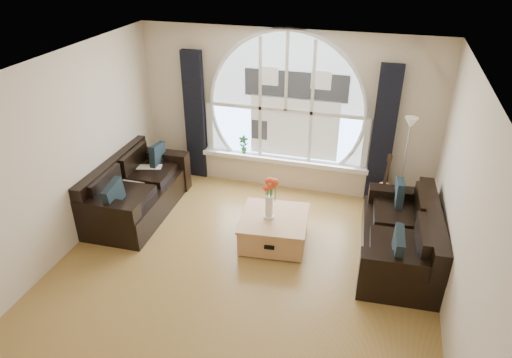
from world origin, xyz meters
The scene contains 20 objects.
ground centered at (0.00, 0.00, 0.00)m, with size 5.00×5.50×0.01m, color brown.
ceiling centered at (0.00, 0.00, 2.70)m, with size 5.00×5.50×0.01m, color silver.
wall_back centered at (0.00, 2.75, 1.35)m, with size 5.00×0.01×2.70m, color beige.
wall_left centered at (-2.50, 0.00, 1.35)m, with size 0.01×5.50×2.70m, color beige.
wall_right centered at (2.50, 0.00, 1.35)m, with size 0.01×5.50×2.70m, color beige.
attic_slope centered at (2.20, 0.00, 2.35)m, with size 0.92×5.50×0.72m, color silver.
arched_window centered at (0.00, 2.72, 1.62)m, with size 2.60×0.06×2.15m, color silver.
window_sill centered at (0.00, 2.65, 0.51)m, with size 2.90×0.22×0.08m, color white.
window_frame centered at (0.00, 2.69, 1.62)m, with size 2.76×0.08×2.15m, color white.
neighbor_house centered at (0.15, 2.71, 1.50)m, with size 1.70×0.02×1.50m, color silver.
curtain_left centered at (-1.60, 2.63, 1.15)m, with size 0.35×0.12×2.30m, color black.
curtain_right centered at (1.60, 2.63, 1.15)m, with size 0.35×0.12×2.30m, color black.
sofa_left centered at (-2.04, 1.19, 0.40)m, with size 0.99×1.97×0.88m, color black.
sofa_right centered at (1.97, 1.05, 0.40)m, with size 0.95×1.90×0.84m, color black.
coffee_chest centered at (0.25, 0.99, 0.23)m, with size 0.94×0.94×0.46m, color #B87F4D.
throw_blanket centered at (-2.08, 1.47, 0.50)m, with size 0.55×0.55×0.10m, color silver.
vase_flowers centered at (0.17, 0.96, 0.81)m, with size 0.24×0.24×0.70m, color white.
floor_lamp centered at (1.96, 2.37, 0.80)m, with size 0.24×0.24×1.60m, color #B2B2B2.
guitar centered at (1.73, 2.28, 0.53)m, with size 0.36×0.24×1.06m, color #995832.
potted_plant centered at (-0.72, 2.65, 0.71)m, with size 0.17×0.12×0.32m, color #1E6023.
Camera 1 is at (1.49, -4.37, 4.04)m, focal length 32.28 mm.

